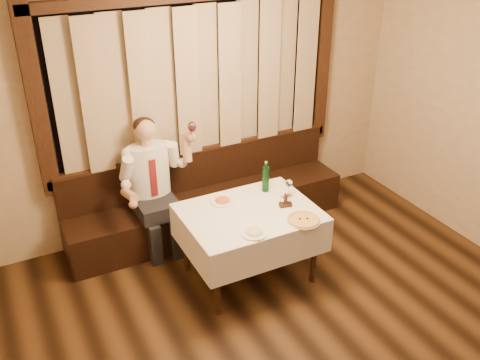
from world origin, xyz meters
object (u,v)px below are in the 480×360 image
dining_table (249,221)px  pizza (303,220)px  banquette (207,203)px  pasta_red (222,199)px  green_bottle (266,178)px  seated_man (152,177)px  pasta_cream (254,231)px  cruet_caddy (285,202)px

dining_table → pizza: pizza is taller
banquette → pasta_red: size_ratio=13.65×
banquette → pizza: 1.52m
green_bottle → banquette: bearing=114.3°
dining_table → seated_man: 1.15m
pasta_cream → seated_man: size_ratio=0.17×
pizza → pasta_cream: bearing=177.4°
dining_table → pasta_cream: 0.41m
pasta_red → pizza: bearing=-51.9°
pasta_red → pasta_cream: pasta_cream is taller
pasta_cream → green_bottle: size_ratio=0.74×
dining_table → banquette: bearing=90.0°
green_bottle → seated_man: 1.17m
banquette → pasta_red: banquette is taller
dining_table → green_bottle: bearing=40.5°
pizza → dining_table: bearing=133.6°
pasta_red → pasta_cream: bearing=-88.9°
pasta_red → cruet_caddy: 0.62m
pasta_red → seated_man: 0.82m
dining_table → cruet_caddy: bearing=-11.6°
banquette → dining_table: bearing=-90.0°
pasta_red → seated_man: bearing=126.7°
pizza → pasta_red: size_ratio=1.33×
pasta_cream → green_bottle: 0.81m
pizza → seated_man: bearing=127.4°
cruet_caddy → pasta_red: bearing=159.6°
pasta_cream → seated_man: 1.39m
pizza → seated_man: seated_man is taller
pasta_red → seated_man: seated_man is taller
dining_table → green_bottle: size_ratio=3.85×
seated_man → banquette: bearing=8.0°
pizza → seated_man: (-1.00, 1.31, 0.07)m
cruet_caddy → green_bottle: bearing=107.3°
pasta_red → green_bottle: size_ratio=0.71×
dining_table → cruet_caddy: cruet_caddy is taller
banquette → seated_man: size_ratio=2.19×
pizza → green_bottle: size_ratio=0.95×
dining_table → pasta_cream: (-0.14, -0.36, 0.14)m
pasta_cream → cruet_caddy: 0.57m
pasta_red → pasta_cream: (0.01, -0.64, 0.00)m
green_bottle → cruet_caddy: bearing=-86.9°
banquette → pizza: (0.36, -1.40, 0.46)m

